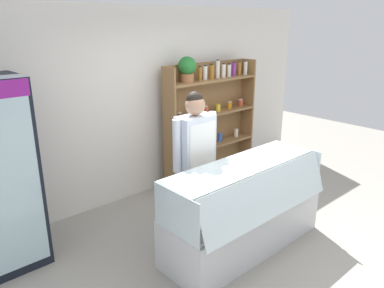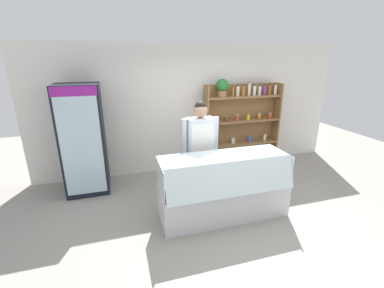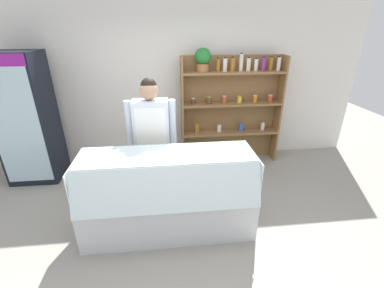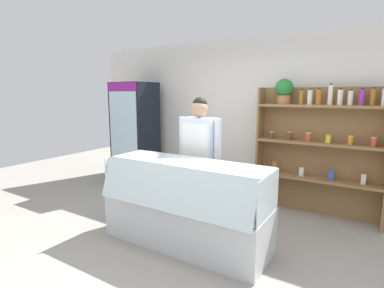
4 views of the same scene
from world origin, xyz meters
name	(u,v)px [view 1 (image 1 of 4)]	position (x,y,z in m)	size (l,w,h in m)	color
ground_plane	(258,245)	(0.00, 0.00, 0.00)	(12.00, 12.00, 0.00)	gray
back_wall	(147,103)	(0.00, 2.15, 1.35)	(6.80, 0.10, 2.70)	white
shelving_unit	(207,111)	(0.95, 1.86, 1.13)	(1.74, 0.29, 2.01)	olive
deli_display_case	(243,222)	(-0.15, 0.11, 0.31)	(1.99, 0.76, 1.01)	silver
shop_clerk	(195,152)	(-0.33, 0.73, 1.04)	(0.64, 0.25, 1.74)	#383D51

